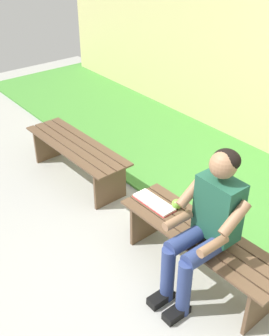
{
  "coord_description": "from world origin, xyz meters",
  "views": [
    {
      "loc": [
        -1.68,
        2.0,
        2.65
      ],
      "look_at": [
        0.66,
        0.15,
        0.79
      ],
      "focal_mm": 44.56,
      "sensor_mm": 36.0,
      "label": 1
    }
  ],
  "objects_px": {
    "bench_near": "(199,244)",
    "book_open": "(154,203)",
    "apple": "(177,204)",
    "bench_far": "(77,153)",
    "person_seated": "(206,223)"
  },
  "relations": [
    {
      "from": "bench_near",
      "to": "book_open",
      "type": "relative_size",
      "value": 3.64
    },
    {
      "from": "person_seated",
      "to": "book_open",
      "type": "relative_size",
      "value": 3.0
    },
    {
      "from": "book_open",
      "to": "apple",
      "type": "bearing_deg",
      "value": -149.76
    },
    {
      "from": "bench_far",
      "to": "apple",
      "type": "xyz_separation_m",
      "value": [
        -1.54,
        -0.07,
        0.16
      ]
    },
    {
      "from": "bench_far",
      "to": "bench_near",
      "type": "bearing_deg",
      "value": 180.0
    },
    {
      "from": "book_open",
      "to": "bench_near",
      "type": "bearing_deg",
      "value": -178.19
    },
    {
      "from": "apple",
      "to": "book_open",
      "type": "xyz_separation_m",
      "value": [
        0.17,
        0.11,
        -0.03
      ]
    },
    {
      "from": "book_open",
      "to": "bench_far",
      "type": "bearing_deg",
      "value": -3.27
    },
    {
      "from": "bench_near",
      "to": "apple",
      "type": "xyz_separation_m",
      "value": [
        0.36,
        -0.07,
        0.16
      ]
    },
    {
      "from": "bench_far",
      "to": "book_open",
      "type": "bearing_deg",
      "value": 178.57
    },
    {
      "from": "bench_near",
      "to": "book_open",
      "type": "xyz_separation_m",
      "value": [
        0.53,
        0.03,
        0.12
      ]
    },
    {
      "from": "apple",
      "to": "book_open",
      "type": "height_order",
      "value": "apple"
    },
    {
      "from": "bench_far",
      "to": "person_seated",
      "type": "height_order",
      "value": "person_seated"
    },
    {
      "from": "bench_near",
      "to": "apple",
      "type": "bearing_deg",
      "value": -11.67
    },
    {
      "from": "bench_near",
      "to": "bench_far",
      "type": "bearing_deg",
      "value": 0.0
    }
  ]
}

